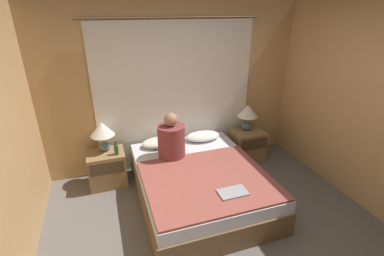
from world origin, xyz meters
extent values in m
plane|color=#66605B|center=(0.00, 0.00, 0.00)|extent=(16.00, 16.00, 0.00)
cube|color=tan|center=(0.00, 2.03, 1.25)|extent=(4.04, 0.06, 2.50)
cube|color=silver|center=(0.00, 1.97, 1.12)|extent=(2.42, 0.02, 2.24)
cylinder|color=brown|center=(0.00, 1.97, 2.26)|extent=(2.62, 0.02, 0.02)
cube|color=brown|center=(0.00, 0.93, 0.15)|extent=(1.56, 1.98, 0.31)
cube|color=silver|center=(0.00, 0.93, 0.39)|extent=(1.52, 1.94, 0.16)
cube|color=#937047|center=(-1.14, 1.69, 0.26)|extent=(0.51, 0.42, 0.51)
cube|color=#4C3823|center=(-1.14, 1.47, 0.38)|extent=(0.45, 0.02, 0.18)
cube|color=#937047|center=(1.14, 1.69, 0.26)|extent=(0.51, 0.42, 0.51)
cube|color=#4C3823|center=(1.14, 1.47, 0.38)|extent=(0.45, 0.02, 0.18)
ellipsoid|color=slate|center=(-1.14, 1.76, 0.58)|extent=(0.16, 0.16, 0.13)
cylinder|color=#B2A893|center=(-1.14, 1.76, 0.70)|extent=(0.02, 0.02, 0.11)
cone|color=white|center=(-1.14, 1.76, 0.85)|extent=(0.33, 0.33, 0.19)
ellipsoid|color=slate|center=(1.14, 1.76, 0.58)|extent=(0.16, 0.16, 0.13)
cylinder|color=#B2A893|center=(1.14, 1.76, 0.70)|extent=(0.02, 0.02, 0.11)
cone|color=white|center=(1.14, 1.76, 0.85)|extent=(0.33, 0.33, 0.19)
ellipsoid|color=white|center=(-0.34, 1.72, 0.53)|extent=(0.54, 0.33, 0.12)
ellipsoid|color=white|center=(0.34, 1.72, 0.53)|extent=(0.54, 0.33, 0.12)
cube|color=#994C42|center=(0.00, 0.63, 0.49)|extent=(1.50, 1.33, 0.03)
cylinder|color=brown|center=(-0.26, 1.33, 0.71)|extent=(0.37, 0.37, 0.47)
sphere|color=#A87A5B|center=(-0.26, 1.33, 1.04)|extent=(0.18, 0.18, 0.18)
cylinder|color=#2D4C28|center=(-0.99, 1.59, 0.59)|extent=(0.06, 0.06, 0.15)
cylinder|color=#2D4C28|center=(-0.99, 1.59, 0.69)|extent=(0.02, 0.02, 0.06)
cube|color=#9EA0A5|center=(0.16, 0.28, 0.51)|extent=(0.32, 0.20, 0.02)
camera|label=1|loc=(-1.08, -1.97, 2.40)|focal=26.00mm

